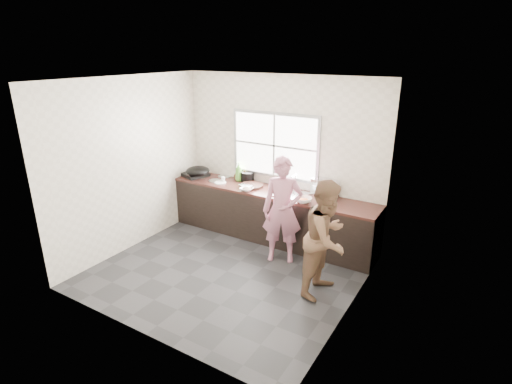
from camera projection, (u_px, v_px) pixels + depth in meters
The scene contains 30 objects.
floor at pixel (227, 272), 5.81m from camera, with size 3.60×3.20×0.01m, color #2C2C2F.
ceiling at pixel (222, 79), 4.90m from camera, with size 3.60×3.20×0.01m, color silver.
wall_back at pixel (280, 158), 6.65m from camera, with size 3.60×0.01×2.70m, color silver.
wall_left at pixel (130, 165), 6.24m from camera, with size 0.01×3.20×2.70m, color beige.
wall_right at pixel (356, 210), 4.48m from camera, with size 0.01×3.20×2.70m, color beige.
wall_front at pixel (133, 226), 4.07m from camera, with size 3.60×0.01×2.70m, color silver.
cabinet at pixel (271, 216), 6.71m from camera, with size 3.60×0.62×0.82m, color black.
countertop at pixel (271, 192), 6.57m from camera, with size 3.60×0.64×0.04m, color #3C1E18.
sink at pixel (290, 194), 6.39m from camera, with size 0.55×0.45×0.02m, color silver.
faucet at pixel (296, 182), 6.50m from camera, with size 0.02×0.02×0.30m, color silver.
window_frame at pixel (275, 145), 6.62m from camera, with size 1.60×0.05×1.10m, color #9EA0A5.
window_glazing at pixel (274, 146), 6.60m from camera, with size 1.50×0.01×1.00m, color white.
woman at pixel (282, 214), 5.91m from camera, with size 0.55×0.36×1.51m, color #CD7B96.
person_side at pixel (327, 238), 5.09m from camera, with size 0.76×0.59×1.55m, color brown.
cutting_board at pixel (252, 186), 6.75m from camera, with size 0.40×0.40×0.04m, color black.
cleaver at pixel (245, 185), 6.68m from camera, with size 0.22×0.11×0.01m, color #B8B9C0.
bowl_mince at pixel (247, 189), 6.55m from camera, with size 0.21×0.21×0.05m, color white.
bowl_crabs at pixel (304, 200), 6.05m from camera, with size 0.20×0.20×0.06m, color white.
bowl_held at pixel (284, 195), 6.25m from camera, with size 0.21×0.21×0.07m, color silver.
black_pot at pixel (248, 177), 7.01m from camera, with size 0.23×0.23×0.17m, color black.
plate_food at pixel (220, 183), 6.93m from camera, with size 0.20×0.20×0.02m, color white.
bottle_green at pixel (239, 171), 7.01m from camera, with size 0.13×0.13×0.34m, color #529E33.
bottle_brown_tall at pixel (245, 175), 7.04m from camera, with size 0.09×0.10×0.21m, color #3D240F.
bottle_brown_short at pixel (237, 175), 7.12m from camera, with size 0.12×0.12×0.15m, color #492912.
glass_jar at pixel (223, 179), 6.99m from camera, with size 0.06×0.06×0.09m, color white.
burner at pixel (195, 174), 7.32m from camera, with size 0.41×0.41×0.06m, color black.
wok at pixel (198, 171), 7.14m from camera, with size 0.42×0.42×0.16m, color black.
dish_rack at pixel (325, 188), 6.24m from camera, with size 0.38×0.27×0.28m, color silver.
pot_lid_left at pixel (215, 181), 7.04m from camera, with size 0.23×0.23×0.01m, color silver.
pot_lid_right at pixel (224, 176), 7.28m from camera, with size 0.24×0.24×0.01m, color silver.
Camera 1 is at (2.99, -4.13, 3.04)m, focal length 28.00 mm.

